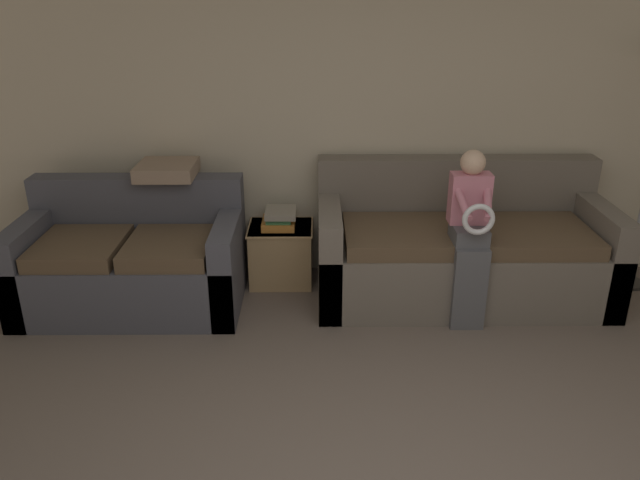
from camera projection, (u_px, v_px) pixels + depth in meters
wall_back at (368, 115)px, 4.77m from camera, size 7.71×0.06×2.55m
couch_main at (460, 251)px, 4.68m from camera, size 2.13×0.95×0.98m
couch_side at (133, 262)px, 4.55m from camera, size 1.57×0.89×0.88m
child_left_seated at (470, 231)px, 4.18m from camera, size 0.27×0.37×1.20m
side_shelf at (281, 253)px, 4.91m from camera, size 0.50×0.44×0.46m
book_stack at (279, 218)px, 4.80m from camera, size 0.26×0.29×0.14m
throw_pillow at (167, 170)px, 4.60m from camera, size 0.42×0.42×0.10m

